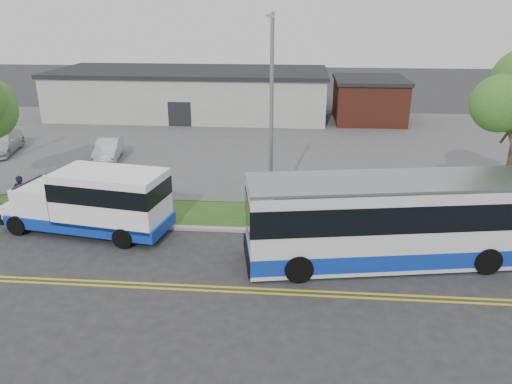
# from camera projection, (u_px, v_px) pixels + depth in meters

# --- Properties ---
(ground) EXTENTS (140.00, 140.00, 0.00)m
(ground) POSITION_uv_depth(u_px,v_px,m) (200.00, 240.00, 22.26)
(ground) COLOR #28282B
(ground) RESTS_ON ground
(lane_line_north) EXTENTS (70.00, 0.12, 0.01)m
(lane_line_north) POSITION_uv_depth(u_px,v_px,m) (180.00, 285.00, 18.66)
(lane_line_north) COLOR gold
(lane_line_north) RESTS_ON ground
(lane_line_south) EXTENTS (70.00, 0.12, 0.01)m
(lane_line_south) POSITION_uv_depth(u_px,v_px,m) (178.00, 289.00, 18.38)
(lane_line_south) COLOR gold
(lane_line_south) RESTS_ON ground
(curb) EXTENTS (80.00, 0.30, 0.15)m
(curb) POSITION_uv_depth(u_px,v_px,m) (204.00, 229.00, 23.26)
(curb) COLOR #9E9B93
(curb) RESTS_ON ground
(verge) EXTENTS (80.00, 3.30, 0.10)m
(verge) POSITION_uv_depth(u_px,v_px,m) (211.00, 214.00, 24.95)
(verge) COLOR #2A4617
(verge) RESTS_ON ground
(parking_lot) EXTENTS (80.00, 25.00, 0.10)m
(parking_lot) POSITION_uv_depth(u_px,v_px,m) (242.00, 143.00, 38.13)
(parking_lot) COLOR #4C4C4F
(parking_lot) RESTS_ON ground
(commercial_building) EXTENTS (25.40, 10.40, 4.35)m
(commercial_building) POSITION_uv_depth(u_px,v_px,m) (191.00, 93.00, 47.22)
(commercial_building) COLOR #9E9E99
(commercial_building) RESTS_ON ground
(brick_wing) EXTENTS (6.30, 7.30, 3.90)m
(brick_wing) POSITION_uv_depth(u_px,v_px,m) (369.00, 100.00, 45.02)
(brick_wing) COLOR brown
(brick_wing) RESTS_ON ground
(streetlight_near) EXTENTS (0.35, 1.53, 9.50)m
(streetlight_near) POSITION_uv_depth(u_px,v_px,m) (271.00, 113.00, 22.75)
(streetlight_near) COLOR gray
(streetlight_near) RESTS_ON verge
(shuttle_bus) EXTENTS (8.08, 3.74, 2.99)m
(shuttle_bus) POSITION_uv_depth(u_px,v_px,m) (96.00, 200.00, 22.54)
(shuttle_bus) COLOR #0F31A4
(shuttle_bus) RESTS_ON ground
(transit_bus) EXTENTS (12.94, 5.00, 3.50)m
(transit_bus) POSITION_uv_depth(u_px,v_px,m) (403.00, 220.00, 19.93)
(transit_bus) COLOR silver
(transit_bus) RESTS_ON ground
(pedestrian) EXTENTS (0.81, 0.66, 1.92)m
(pedestrian) POSITION_uv_depth(u_px,v_px,m) (21.00, 194.00, 24.80)
(pedestrian) COLOR black
(pedestrian) RESTS_ON verge
(parked_car_a) EXTENTS (2.14, 4.32, 1.36)m
(parked_car_a) POSITION_uv_depth(u_px,v_px,m) (108.00, 149.00, 33.63)
(parked_car_a) COLOR silver
(parked_car_a) RESTS_ON parking_lot
(parked_car_b) EXTENTS (3.05, 5.33, 1.45)m
(parked_car_b) POSITION_uv_depth(u_px,v_px,m) (1.00, 143.00, 35.13)
(parked_car_b) COLOR silver
(parked_car_b) RESTS_ON parking_lot
(grocery_bag_left) EXTENTS (0.32, 0.32, 0.32)m
(grocery_bag_left) POSITION_uv_depth(u_px,v_px,m) (16.00, 210.00, 24.87)
(grocery_bag_left) COLOR white
(grocery_bag_left) RESTS_ON verge
(grocery_bag_right) EXTENTS (0.32, 0.32, 0.32)m
(grocery_bag_right) POSITION_uv_depth(u_px,v_px,m) (32.00, 207.00, 25.29)
(grocery_bag_right) COLOR white
(grocery_bag_right) RESTS_ON verge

